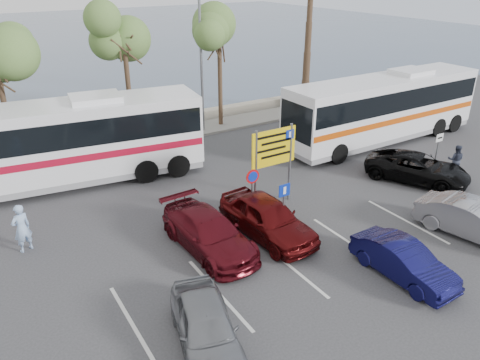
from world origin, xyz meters
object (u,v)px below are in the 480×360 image
street_lamp_right (202,59)px  car_silver_a (206,327)px  direction_sign (274,153)px  car_red (267,218)px  car_silver_b (473,220)px  suv_black (417,168)px  coach_bus_right (383,110)px  car_blue (403,261)px  car_maroon (209,232)px  coach_bus_left (57,147)px  pedestrian_far (456,160)px  pedestrian_near (22,228)px

street_lamp_right → car_silver_a: bearing=-117.5°
direction_sign → car_red: 3.14m
street_lamp_right → car_silver_b: 17.36m
suv_black → car_silver_b: bearing=-143.1°
street_lamp_right → coach_bus_right: (8.31, -7.02, -2.70)m
car_red → car_blue: bearing=-67.0°
car_silver_a → car_blue: size_ratio=1.05×
car_silver_a → car_blue: car_silver_a is taller
direction_sign → car_silver_b: size_ratio=0.83×
car_silver_a → car_silver_b: car_silver_b is taller
street_lamp_right → car_silver_a: size_ratio=2.00×
coach_bus_right → car_silver_b: 11.00m
car_maroon → direction_sign: bearing=19.2°
car_silver_a → street_lamp_right: bearing=77.7°
coach_bus_right → car_blue: 13.93m
street_lamp_right → coach_bus_right: 11.20m
coach_bus_left → car_silver_a: (0.99, -12.99, -1.28)m
pedestrian_far → pedestrian_near: bearing=42.7°
car_maroon → suv_black: 11.61m
coach_bus_left → car_red: 10.78m
coach_bus_left → car_silver_b: 18.34m
car_blue → car_maroon: 6.93m
pedestrian_far → car_maroon: bearing=52.1°
coach_bus_left → pedestrian_far: (17.23, -9.15, -1.17)m
car_silver_b → direction_sign: bearing=115.9°
car_silver_a → car_maroon: size_ratio=0.83×
car_silver_b → pedestrian_near: bearing=138.7°
car_silver_b → coach_bus_right: bearing=48.5°
street_lamp_right → car_silver_b: size_ratio=1.85×
car_silver_b → pedestrian_far: size_ratio=2.74×
car_maroon → suv_black: bearing=-3.2°
pedestrian_near → coach_bus_right: bearing=163.4°
car_red → car_silver_a: bearing=-144.8°
car_silver_b → pedestrian_near: pedestrian_near is taller
car_silver_a → car_blue: 7.23m
car_silver_a → suv_black: size_ratio=0.82×
car_maroon → street_lamp_right: bearing=59.9°
car_silver_a → coach_bus_left: bearing=109.5°
car_blue → suv_black: suv_black is taller
car_maroon → car_silver_b: car_silver_b is taller
car_maroon → pedestrian_far: bearing=-5.3°
car_silver_a → car_silver_b: (11.61, -0.28, 0.03)m
street_lamp_right → suv_black: street_lamp_right is taller
car_blue → car_maroon: (-4.80, 5.00, 0.07)m
car_maroon → pedestrian_far: size_ratio=3.06×
street_lamp_right → car_maroon: (-6.11, -12.02, -3.90)m
street_lamp_right → pedestrian_far: (7.73, -12.52, -3.81)m
car_maroon → car_silver_b: size_ratio=1.12×
street_lamp_right → suv_black: bearing=-65.4°
coach_bus_left → suv_black: size_ratio=2.83×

